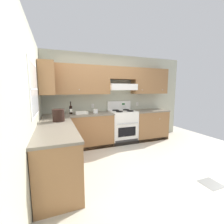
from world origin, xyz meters
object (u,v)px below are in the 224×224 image
object	(u,v)px
stove	(123,126)
paper_towel_roll	(95,111)
bowl	(82,113)
bucket	(58,115)
wine_bottle	(71,109)

from	to	relation	value
stove	paper_towel_roll	size ratio (longest dim) A/B	8.73
bowl	bucket	world-z (taller)	bucket
bowl	bucket	size ratio (longest dim) A/B	1.30
bowl	paper_towel_roll	bearing A→B (deg)	6.11
stove	bucket	bearing A→B (deg)	-155.75
wine_bottle	bucket	world-z (taller)	wine_bottle
paper_towel_roll	bowl	bearing A→B (deg)	-173.89
stove	wine_bottle	distance (m)	1.57
stove	bowl	size ratio (longest dim) A/B	3.74
stove	paper_towel_roll	distance (m)	0.95
wine_bottle	bowl	distance (m)	0.29
wine_bottle	bucket	xyz separation A→B (m)	(-0.33, -0.87, 0.00)
stove	wine_bottle	bearing A→B (deg)	177.63
wine_bottle	paper_towel_roll	distance (m)	0.65
stove	bowl	world-z (taller)	stove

